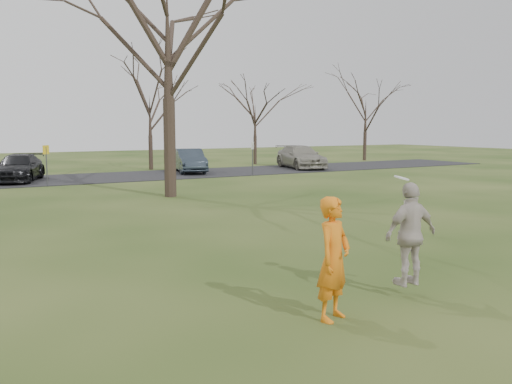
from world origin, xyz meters
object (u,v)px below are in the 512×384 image
Objects in this scene: catching_play at (411,234)px; big_tree at (167,31)px; player_defender at (334,259)px; car_5 at (190,161)px; car_7 at (301,157)px; car_3 at (18,168)px.

catching_play is 16.22m from big_tree.
big_tree reaches higher than player_defender.
car_5 is at bearing 75.82° from catching_play.
player_defender is at bearing -94.57° from car_5.
big_tree is at bearing 85.54° from catching_play.
player_defender is 1.00× the size of catching_play.
car_7 is at bearing 9.62° from car_5.
car_7 is at bearing 36.23° from big_tree.
player_defender is 1.90m from catching_play.
car_3 is at bearing 70.12° from player_defender.
big_tree is at bearing 54.38° from player_defender.
car_3 is at bearing 98.72° from catching_play.
car_5 is at bearing 63.36° from big_tree.
catching_play reaches higher than car_7.
car_3 is at bearing -163.63° from car_5.
car_3 is (-1.97, 25.33, -0.21)m from player_defender.
car_5 is 8.40m from car_7.
big_tree reaches higher than car_7.
car_7 is at bearing 19.46° from car_3.
player_defender is at bearing -111.96° from car_7.
big_tree is at bearing -43.94° from car_3.
car_5 is 0.33× the size of big_tree.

